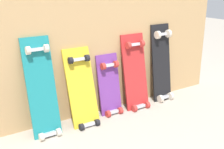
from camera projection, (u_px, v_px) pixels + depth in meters
name	position (u px, v px, depth m)	size (l,w,h in m)	color
ground_plane	(108.00, 111.00, 2.46)	(12.00, 12.00, 0.00)	#A89E8E
plywood_wall_panel	(103.00, 15.00, 2.26)	(2.41, 0.04, 1.63)	tan
skateboard_teal	(42.00, 92.00, 2.03)	(0.21, 0.23, 0.78)	#197A7F
skateboard_yellow	(82.00, 92.00, 2.20)	(0.22, 0.24, 0.66)	gold
skateboard_purple	(110.00, 88.00, 2.38)	(0.20, 0.17, 0.57)	#6B338C
skateboard_red	(136.00, 76.00, 2.48)	(0.23, 0.20, 0.71)	#B22626
skateboard_black	(162.00, 66.00, 2.64)	(0.20, 0.18, 0.77)	black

